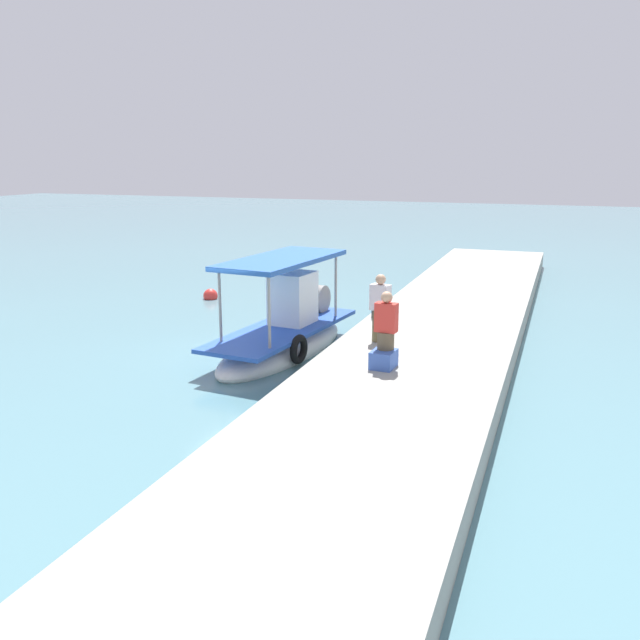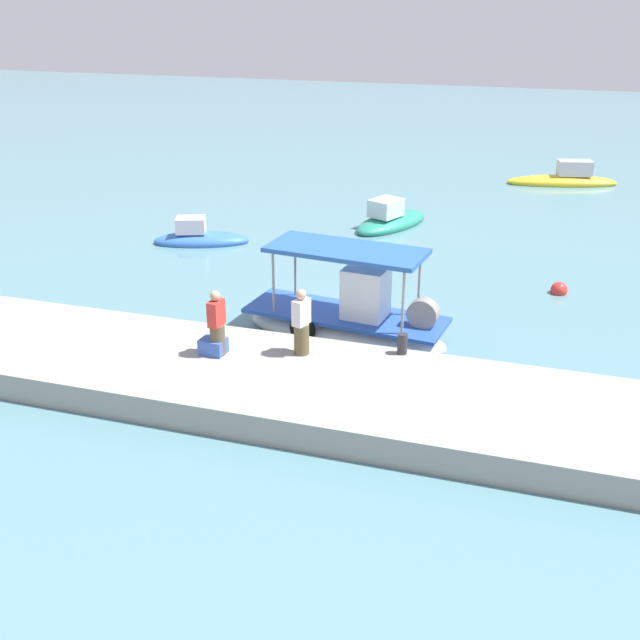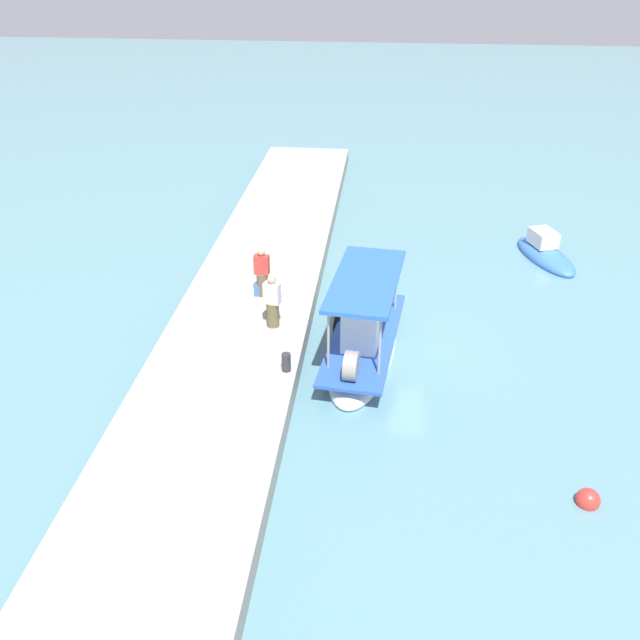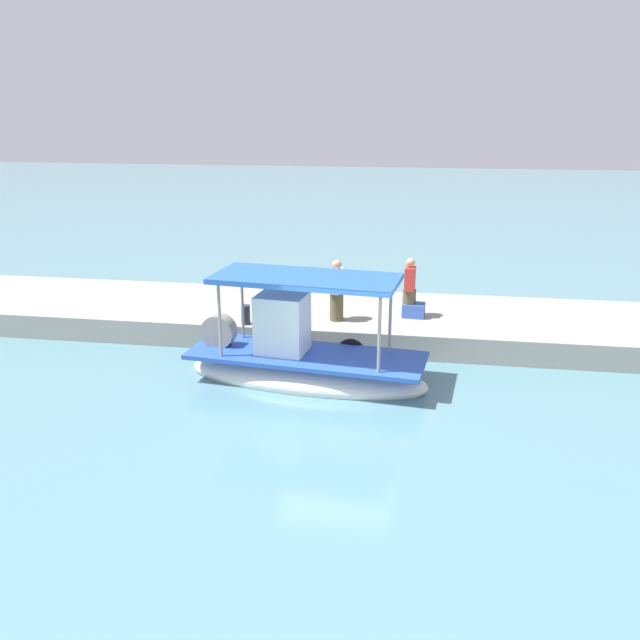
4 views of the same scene
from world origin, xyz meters
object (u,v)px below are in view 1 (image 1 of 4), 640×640
at_px(main_fishing_boat, 285,335).
at_px(cargo_crate, 384,359).
at_px(fisherman_by_crate, 386,333).
at_px(mooring_bollard, 376,309).
at_px(marker_buoy, 211,296).
at_px(fisherman_near_bollard, 380,311).

xyz_separation_m(main_fishing_boat, cargo_crate, (-2.45, -3.30, 0.38)).
height_order(fisherman_by_crate, cargo_crate, fisherman_by_crate).
bearing_deg(cargo_crate, main_fishing_boat, 53.42).
bearing_deg(cargo_crate, fisherman_by_crate, -2.26).
xyz_separation_m(fisherman_by_crate, mooring_bollard, (4.19, 1.36, -0.48)).
bearing_deg(main_fishing_boat, mooring_bollard, -46.08).
distance_m(cargo_crate, marker_buoy, 11.54).
height_order(main_fishing_boat, mooring_bollard, main_fishing_boat).
bearing_deg(mooring_bollard, main_fishing_boat, 133.92).
xyz_separation_m(fisherman_near_bollard, fisherman_by_crate, (-1.89, -0.64, -0.01)).
xyz_separation_m(fisherman_near_bollard, marker_buoy, (5.79, 7.83, -1.30)).
relative_size(fisherman_near_bollard, marker_buoy, 3.13).
bearing_deg(mooring_bollard, cargo_crate, -162.55).
bearing_deg(fisherman_near_bollard, cargo_crate, -162.65).
xyz_separation_m(main_fishing_boat, mooring_bollard, (1.87, -1.94, 0.45)).
distance_m(main_fishing_boat, mooring_bollard, 2.73).
distance_m(fisherman_by_crate, marker_buoy, 11.51).
bearing_deg(fisherman_near_bollard, marker_buoy, 53.55).
relative_size(fisherman_by_crate, marker_buoy, 3.10).
bearing_deg(cargo_crate, marker_buoy, 47.31).
bearing_deg(main_fishing_boat, fisherman_near_bollard, -99.09).
xyz_separation_m(mooring_bollard, cargo_crate, (-4.32, -1.36, -0.07)).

